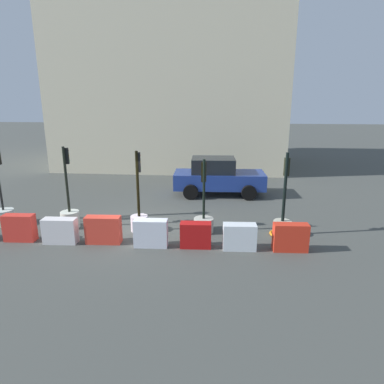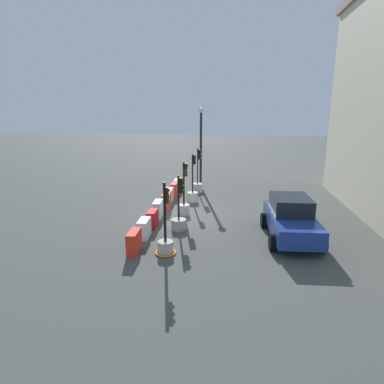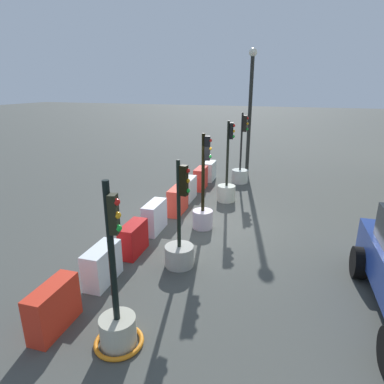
{
  "view_description": "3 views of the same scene",
  "coord_description": "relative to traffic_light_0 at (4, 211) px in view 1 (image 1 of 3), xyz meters",
  "views": [
    {
      "loc": [
        3.03,
        -10.95,
        4.47
      ],
      "look_at": [
        1.98,
        -0.06,
        1.5
      ],
      "focal_mm": 31.41,
      "sensor_mm": 36.0,
      "label": 1
    },
    {
      "loc": [
        16.52,
        2.7,
        5.41
      ],
      "look_at": [
        0.57,
        0.51,
        1.39
      ],
      "focal_mm": 30.24,
      "sensor_mm": 36.0,
      "label": 2
    },
    {
      "loc": [
        8.89,
        2.7,
        4.14
      ],
      "look_at": [
        0.07,
        -0.34,
        1.09
      ],
      "focal_mm": 30.77,
      "sensor_mm": 36.0,
      "label": 3
    }
  ],
  "objects": [
    {
      "name": "traffic_light_3",
      "position": [
        7.44,
        0.01,
        -0.07
      ],
      "size": [
        0.69,
        0.69,
        2.59
      ],
      "color": "#AFADA2",
      "rests_on": "ground_plane"
    },
    {
      "name": "ground_plane",
      "position": [
        5.07,
        -0.13,
        -0.53
      ],
      "size": [
        120.0,
        120.0,
        0.0
      ],
      "primitive_type": "plane",
      "color": "#464944"
    },
    {
      "name": "construction_barrier_4",
      "position": [
        5.86,
        -1.39,
        -0.08
      ],
      "size": [
        1.07,
        0.45,
        0.88
      ],
      "color": "white",
      "rests_on": "ground_plane"
    },
    {
      "name": "construction_barrier_3",
      "position": [
        4.27,
        -1.28,
        -0.08
      ],
      "size": [
        1.14,
        0.45,
        0.9
      ],
      "color": "red",
      "rests_on": "ground_plane"
    },
    {
      "name": "car_blue_estate",
      "position": [
        7.8,
        5.01,
        0.37
      ],
      "size": [
        4.46,
        2.36,
        1.82
      ],
      "color": "navy",
      "rests_on": "ground_plane"
    },
    {
      "name": "building_main_facade",
      "position": [
        4.38,
        13.72,
        5.6
      ],
      "size": [
        15.49,
        9.69,
        12.2
      ],
      "color": "beige",
      "rests_on": "ground_plane"
    },
    {
      "name": "traffic_light_2",
      "position": [
        5.16,
        -0.12,
        0.04
      ],
      "size": [
        0.61,
        0.61,
        2.86
      ],
      "color": "silver",
      "rests_on": "ground_plane"
    },
    {
      "name": "construction_barrier_2",
      "position": [
        2.88,
        -1.41,
        -0.11
      ],
      "size": [
        1.09,
        0.45,
        0.83
      ],
      "color": "silver",
      "rests_on": "ground_plane"
    },
    {
      "name": "construction_barrier_5",
      "position": [
        7.27,
        -1.32,
        -0.12
      ],
      "size": [
        0.99,
        0.45,
        0.81
      ],
      "color": "red",
      "rests_on": "ground_plane"
    },
    {
      "name": "traffic_light_4",
      "position": [
        10.14,
        -0.04,
        -0.07
      ],
      "size": [
        0.83,
        0.83,
        2.86
      ],
      "color": "#BAB8A2",
      "rests_on": "ground_plane"
    },
    {
      "name": "construction_barrier_1",
      "position": [
        1.47,
        -1.36,
        -0.08
      ],
      "size": [
        1.01,
        0.42,
        0.9
      ],
      "color": "red",
      "rests_on": "ground_plane"
    },
    {
      "name": "traffic_light_1",
      "position": [
        2.56,
        -0.01,
        0.0
      ],
      "size": [
        0.66,
        0.66,
        2.95
      ],
      "color": "silver",
      "rests_on": "ground_plane"
    },
    {
      "name": "construction_barrier_7",
      "position": [
        10.18,
        -1.3,
        -0.09
      ],
      "size": [
        1.07,
        0.43,
        0.87
      ],
      "color": "red",
      "rests_on": "ground_plane"
    },
    {
      "name": "construction_barrier_6",
      "position": [
        8.64,
        -1.34,
        -0.12
      ],
      "size": [
        1.04,
        0.48,
        0.82
      ],
      "color": "white",
      "rests_on": "ground_plane"
    },
    {
      "name": "traffic_light_0",
      "position": [
        0.0,
        0.0,
        0.0
      ],
      "size": [
        0.7,
        0.7,
        3.05
      ],
      "color": "silver",
      "rests_on": "ground_plane"
    }
  ]
}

